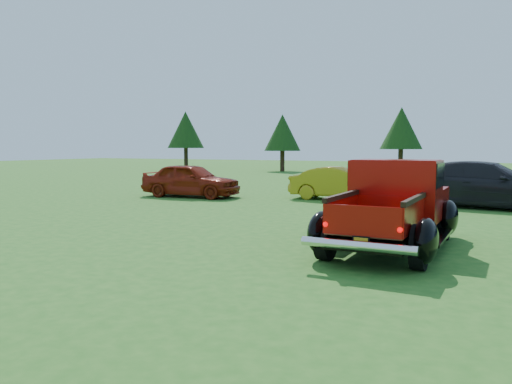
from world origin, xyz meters
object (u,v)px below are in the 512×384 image
tree_west (282,133)px  pickup_truck (395,205)px  show_car_yellow (340,183)px  tree_mid_left (401,128)px  show_car_grey (488,185)px  show_car_red (191,180)px  tree_far_west (186,130)px

tree_west → pickup_truck: (13.98, -27.26, -2.29)m
pickup_truck → show_car_yellow: pickup_truck is taller
tree_mid_left → show_car_grey: (6.50, -21.58, -2.63)m
tree_west → tree_mid_left: tree_mid_left is taller
show_car_red → show_car_yellow: 5.81m
show_car_red → show_car_yellow: (5.59, 1.57, -0.06)m
show_car_red → show_car_yellow: show_car_red is taller
tree_far_west → show_car_red: tree_far_west is taller
show_car_yellow → pickup_truck: bearing=-158.8°
tree_mid_left → pickup_truck: bearing=-80.3°
pickup_truck → show_car_grey: size_ratio=0.91×
show_car_grey → show_car_red: bearing=104.2°
tree_mid_left → pickup_truck: tree_mid_left is taller
tree_far_west → show_car_grey: bearing=-38.9°
tree_mid_left → pickup_truck: size_ratio=1.07×
tree_far_west → show_car_red: 26.58m
show_car_yellow → show_car_grey: (5.00, -0.33, 0.14)m
tree_far_west → tree_west: (10.00, -1.00, -0.41)m
show_car_red → show_car_grey: show_car_grey is taller
tree_west → show_car_yellow: 22.07m
pickup_truck → tree_mid_left: bearing=101.3°
tree_mid_left → show_car_red: 23.35m
tree_far_west → show_car_yellow: bearing=-44.7°
show_car_grey → tree_west: bearing=45.8°
tree_west → show_car_red: tree_west is taller
tree_far_west → show_car_red: (14.91, -21.82, -2.85)m
pickup_truck → show_car_red: (-9.07, 6.44, -0.15)m
show_car_yellow → tree_mid_left: bearing=1.7°
tree_far_west → tree_mid_left: tree_far_west is taller
tree_west → tree_mid_left: bearing=12.5°
tree_west → show_car_red: 21.53m
tree_far_west → show_car_grey: size_ratio=1.01×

